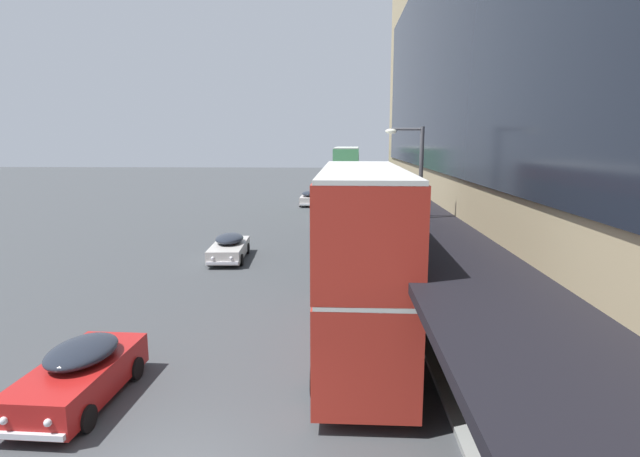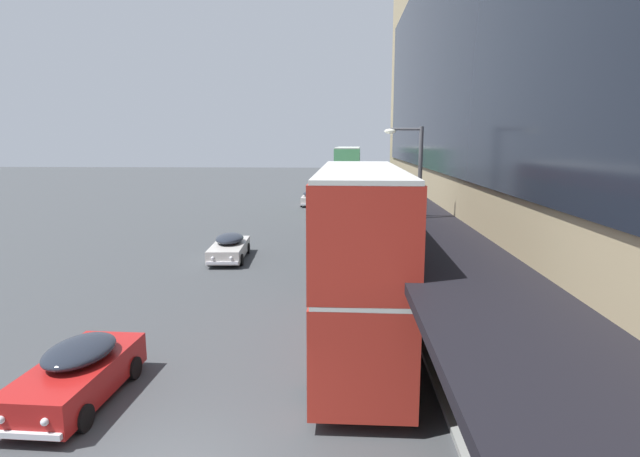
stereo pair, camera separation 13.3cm
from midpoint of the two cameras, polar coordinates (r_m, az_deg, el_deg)
name	(u,v)px [view 1 (the left image)]	position (r m, az deg, el deg)	size (l,w,h in m)	color
transit_bus_kerbside_front	(347,174)	(52.54, 3.00, 6.21)	(2.97, 10.08, 6.09)	#4B9860
transit_bus_kerbside_rear	(361,254)	(15.89, 4.50, -2.88)	(2.87, 10.22, 5.90)	#B02A1F
sedan_far_back	(347,188)	(64.53, 3.02, 4.66)	(2.01, 4.40, 1.56)	#AF2321
sedan_lead_near	(310,198)	(52.74, -1.28, 3.49)	(1.97, 4.61, 1.57)	beige
sedan_trailing_near	(229,247)	(29.12, -10.46, -2.07)	(2.13, 5.01, 1.45)	beige
sedan_oncoming_rear	(80,373)	(14.88, -25.95, -14.60)	(2.10, 4.50, 1.54)	#A71A18
vw_van	(345,208)	(42.39, 2.83, 2.33)	(2.05, 4.62, 1.96)	beige
pedestrian_at_kerb	(463,319)	(16.55, 15.76, -9.95)	(0.36, 0.59, 1.86)	black
street_lamp	(416,204)	(19.93, 10.68, 2.77)	(1.50, 0.28, 7.11)	#4C4C51
fire_hydrant	(398,262)	(26.33, 8.74, -3.82)	(0.20, 0.40, 0.70)	red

